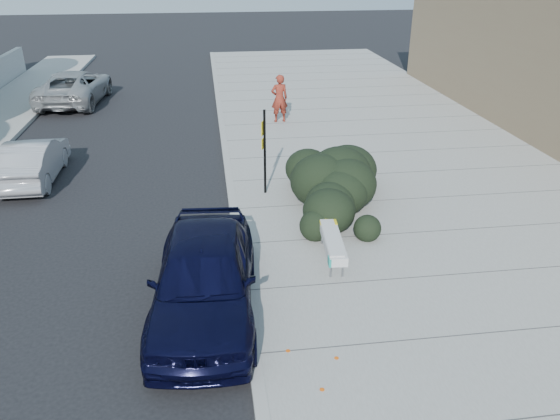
# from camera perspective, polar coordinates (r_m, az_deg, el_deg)

# --- Properties ---
(ground) EXTENTS (120.00, 120.00, 0.00)m
(ground) POSITION_cam_1_polar(r_m,az_deg,el_deg) (11.51, -3.65, -9.00)
(ground) COLOR black
(ground) RESTS_ON ground
(sidewalk_near) EXTENTS (11.20, 50.00, 0.15)m
(sidewalk_near) POSITION_cam_1_polar(r_m,az_deg,el_deg) (17.01, 14.12, 2.40)
(sidewalk_near) COLOR gray
(sidewalk_near) RESTS_ON ground
(curb_near) EXTENTS (0.22, 50.00, 0.17)m
(curb_near) POSITION_cam_1_polar(r_m,az_deg,el_deg) (15.86, -5.07, 1.43)
(curb_near) COLOR #9E9E99
(curb_near) RESTS_ON ground
(bench) EXTENTS (0.57, 1.98, 0.59)m
(bench) POSITION_cam_1_polar(r_m,az_deg,el_deg) (12.31, 5.49, -3.25)
(bench) COLOR gray
(bench) RESTS_ON sidewalk_near
(bike_rack) EXTENTS (0.18, 0.59, 0.88)m
(bike_rack) POSITION_cam_1_polar(r_m,az_deg,el_deg) (14.56, 5.01, 1.74)
(bike_rack) COLOR black
(bike_rack) RESTS_ON sidewalk_near
(sign_post) EXTENTS (0.14, 0.27, 2.46)m
(sign_post) POSITION_cam_1_polar(r_m,az_deg,el_deg) (15.40, -1.66, 6.64)
(sign_post) COLOR black
(sign_post) RESTS_ON sidewalk_near
(hedge) EXTENTS (2.29, 4.52, 1.69)m
(hedge) POSITION_cam_1_polar(r_m,az_deg,el_deg) (14.98, 6.17, 3.69)
(hedge) COLOR black
(hedge) RESTS_ON sidewalk_near
(sedan_navy) EXTENTS (2.33, 5.02, 1.67)m
(sedan_navy) POSITION_cam_1_polar(r_m,az_deg,el_deg) (10.70, -7.90, -6.83)
(sedan_navy) COLOR black
(sedan_navy) RESTS_ON ground
(wagon_silver) EXTENTS (1.42, 4.00, 1.31)m
(wagon_silver) POSITION_cam_1_polar(r_m,az_deg,el_deg) (18.59, -24.42, 4.75)
(wagon_silver) COLOR #ADADB2
(wagon_silver) RESTS_ON ground
(suv_silver) EXTENTS (2.98, 5.68, 1.53)m
(suv_silver) POSITION_cam_1_polar(r_m,az_deg,el_deg) (27.97, -20.68, 11.95)
(suv_silver) COLOR #9C9FA1
(suv_silver) RESTS_ON ground
(pedestrian) EXTENTS (0.76, 0.55, 1.93)m
(pedestrian) POSITION_cam_1_polar(r_m,az_deg,el_deg) (22.60, -0.06, 11.58)
(pedestrian) COLOR maroon
(pedestrian) RESTS_ON sidewalk_near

